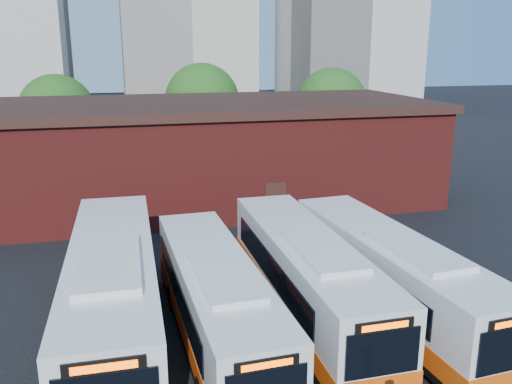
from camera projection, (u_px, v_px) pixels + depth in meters
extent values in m
plane|color=black|center=(307.00, 369.00, 16.85)|extent=(220.00, 220.00, 0.00)
cube|color=silver|center=(113.00, 291.00, 17.93)|extent=(2.88, 12.68, 3.00)
cube|color=#EB540E|center=(115.00, 315.00, 18.16)|extent=(2.94, 12.74, 0.74)
cube|color=black|center=(116.00, 329.00, 18.29)|extent=(2.92, 12.73, 0.26)
cube|color=black|center=(104.00, 367.00, 11.65)|extent=(1.79, 0.09, 0.34)
cube|color=#FF5905|center=(104.00, 368.00, 11.61)|extent=(1.42, 0.04, 0.19)
cube|color=black|center=(71.00, 282.00, 17.95)|extent=(0.20, 9.86, 1.11)
cube|color=black|center=(154.00, 274.00, 18.56)|extent=(0.20, 9.86, 1.11)
cube|color=silver|center=(109.00, 264.00, 16.03)|extent=(1.90, 4.45, 0.23)
cylinder|color=black|center=(85.00, 289.00, 21.18)|extent=(0.35, 1.06, 1.05)
cylinder|color=black|center=(149.00, 283.00, 21.72)|extent=(0.35, 1.06, 1.05)
cube|color=silver|center=(216.00, 300.00, 17.83)|extent=(2.78, 11.14, 2.63)
cube|color=#EB540E|center=(216.00, 320.00, 18.03)|extent=(2.83, 11.19, 0.64)
cube|color=black|center=(217.00, 333.00, 18.14)|extent=(2.82, 11.18, 0.23)
cube|color=black|center=(267.00, 364.00, 12.41)|extent=(1.57, 0.12, 0.29)
cube|color=#FF5905|center=(267.00, 365.00, 12.38)|extent=(1.24, 0.07, 0.17)
cube|color=black|center=(178.00, 292.00, 17.78)|extent=(0.39, 8.62, 0.97)
cube|color=black|center=(248.00, 284.00, 18.43)|extent=(0.39, 8.62, 0.97)
cube|color=silver|center=(225.00, 277.00, 16.18)|extent=(1.75, 3.93, 0.20)
cylinder|color=black|center=(276.00, 380.00, 15.52)|extent=(0.33, 0.93, 0.92)
cylinder|color=black|center=(173.00, 298.00, 20.57)|extent=(0.33, 0.93, 0.92)
cylinder|color=black|center=(227.00, 291.00, 21.15)|extent=(0.33, 0.93, 0.92)
cube|color=silver|center=(306.00, 275.00, 19.59)|extent=(2.58, 11.64, 2.76)
cube|color=#EB540E|center=(306.00, 295.00, 19.80)|extent=(2.63, 11.69, 0.68)
cube|color=black|center=(305.00, 307.00, 19.92)|extent=(2.62, 11.68, 0.24)
cube|color=black|center=(383.00, 353.00, 14.07)|extent=(2.10, 0.08, 1.31)
cube|color=black|center=(385.00, 326.00, 13.85)|extent=(1.65, 0.07, 0.31)
cube|color=#FF5905|center=(385.00, 326.00, 13.82)|extent=(1.31, 0.03, 0.17)
cube|color=black|center=(270.00, 267.00, 19.57)|extent=(0.13, 9.06, 1.02)
cube|color=black|center=(335.00, 260.00, 20.19)|extent=(0.13, 9.06, 1.02)
cube|color=silver|center=(322.00, 250.00, 17.85)|extent=(1.72, 4.08, 0.21)
cylinder|color=black|center=(307.00, 358.00, 16.56)|extent=(0.32, 0.97, 0.97)
cylinder|color=black|center=(374.00, 348.00, 17.11)|extent=(0.32, 0.97, 0.97)
cylinder|color=black|center=(255.00, 275.00, 22.53)|extent=(0.32, 0.97, 0.97)
cylinder|color=black|center=(306.00, 270.00, 23.08)|extent=(0.32, 0.97, 0.97)
cube|color=silver|center=(390.00, 274.00, 19.67)|extent=(3.33, 11.68, 2.74)
cube|color=#EB540E|center=(389.00, 294.00, 19.87)|extent=(3.38, 11.73, 0.67)
cube|color=black|center=(388.00, 306.00, 20.00)|extent=(3.37, 11.72, 0.24)
cube|color=black|center=(511.00, 349.00, 14.29)|extent=(2.08, 0.22, 1.30)
cube|color=black|center=(355.00, 268.00, 19.57)|extent=(0.74, 8.97, 1.01)
cube|color=black|center=(414.00, 259.00, 20.33)|extent=(0.74, 8.97, 1.01)
cube|color=silver|center=(417.00, 250.00, 17.97)|extent=(1.97, 4.15, 0.21)
cylinder|color=black|center=(414.00, 356.00, 16.65)|extent=(0.38, 0.98, 0.96)
cylinder|color=black|center=(474.00, 344.00, 17.33)|extent=(0.38, 0.98, 0.96)
cylinder|color=black|center=(325.00, 276.00, 22.46)|extent=(0.38, 0.98, 0.96)
cylinder|color=black|center=(372.00, 270.00, 23.14)|extent=(0.38, 0.98, 0.96)
cube|color=maroon|center=(205.00, 154.00, 34.80)|extent=(28.00, 12.00, 6.00)
cube|color=black|center=(204.00, 105.00, 33.99)|extent=(28.60, 12.60, 0.50)
cube|color=black|center=(276.00, 203.00, 30.33)|extent=(1.20, 0.08, 2.40)
cylinder|color=#382314|center=(61.00, 153.00, 44.11)|extent=(0.36, 0.36, 2.70)
sphere|color=#1B4C15|center=(57.00, 112.00, 43.26)|extent=(6.00, 6.00, 6.00)
cylinder|color=#382314|center=(203.00, 141.00, 48.78)|extent=(0.36, 0.36, 2.95)
sphere|color=#1B4C15|center=(202.00, 101.00, 47.84)|extent=(6.56, 6.56, 6.56)
cylinder|color=#382314|center=(330.00, 142.00, 48.58)|extent=(0.36, 0.36, 2.81)
sphere|color=#1B4C15|center=(331.00, 104.00, 47.69)|extent=(6.24, 6.24, 6.24)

